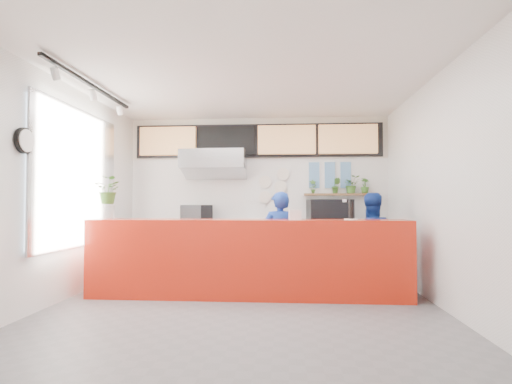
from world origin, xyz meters
The scene contains 46 objects.
floor centered at (0.00, 0.00, 0.00)m, with size 5.00×5.00×0.00m, color slate.
ceiling centered at (0.00, 0.00, 3.00)m, with size 5.00×5.00×0.00m, color silver.
wall_back centered at (0.00, 2.50, 1.50)m, with size 5.00×5.00×0.00m, color white.
wall_left centered at (-2.50, 0.00, 1.50)m, with size 5.00×5.00×0.00m, color white.
wall_right centered at (2.50, 0.00, 1.50)m, with size 5.00×5.00×0.00m, color white.
service_counter centered at (0.00, 0.40, 0.55)m, with size 4.50×0.60×1.10m, color red.
cream_band centered at (0.00, 2.49, 2.60)m, with size 5.00×0.02×0.80m, color beige.
prep_bench centered at (-0.80, 2.20, 0.45)m, with size 1.80×0.60×0.90m, color #B2B5BA.
panini_oven centered at (-1.14, 2.20, 1.10)m, with size 0.45×0.45×0.40m, color black.
extraction_hood centered at (-0.80, 2.15, 2.15)m, with size 1.20×0.70×0.35m, color #B2B5BA.
hood_lip centered at (-0.80, 2.15, 1.95)m, with size 1.20×0.70×0.08m, color #B2B5BA.
right_bench centered at (1.50, 2.20, 0.45)m, with size 1.80×0.60×0.90m, color #B2B5BA.
espresso_machine centered at (1.36, 2.20, 1.15)m, with size 0.78×0.56×0.50m, color black.
espresso_tray centered at (1.36, 2.20, 1.38)m, with size 0.64×0.44×0.06m, color #B8BCC0.
herb_shelf centered at (1.60, 2.40, 1.50)m, with size 1.40×0.18×0.04m, color brown.
menu_board_far_left centered at (-1.75, 2.38, 2.55)m, with size 1.10×0.10×0.55m, color tan.
menu_board_mid_left centered at (-0.59, 2.38, 2.55)m, with size 1.10×0.10×0.55m, color black.
menu_board_mid_right centered at (0.57, 2.38, 2.55)m, with size 1.10×0.10×0.55m, color tan.
menu_board_far_right centered at (1.73, 2.38, 2.55)m, with size 1.10×0.10×0.55m, color tan.
soffit centered at (0.00, 2.46, 2.55)m, with size 4.80×0.04×0.65m, color black.
window_pane centered at (-2.47, 0.30, 1.70)m, with size 0.04×2.20×1.90m, color silver.
window_frame centered at (-2.45, 0.30, 1.70)m, with size 0.03×2.30×2.00m, color #B2B5BA.
wall_clock_rim centered at (-2.46, -0.90, 2.05)m, with size 0.30×0.30×0.05m, color black.
wall_clock_face centered at (-2.43, -0.90, 2.05)m, with size 0.26×0.26×0.02m, color white.
track_rail centered at (-2.10, 0.00, 2.94)m, with size 0.05×2.40×0.04m, color black.
dec_plate_a centered at (0.15, 2.47, 1.75)m, with size 0.24×0.24×0.03m, color silver.
dec_plate_b centered at (0.45, 2.47, 1.65)m, with size 0.24×0.24×0.03m, color silver.
dec_plate_c centered at (0.15, 2.47, 1.45)m, with size 0.24×0.24×0.03m, color silver.
dec_plate_d centered at (0.50, 2.47, 1.90)m, with size 0.24×0.24×0.03m, color silver.
photo_frame_a centered at (1.10, 2.48, 2.00)m, with size 0.20×0.02×0.25m, color #598CBF.
photo_frame_b centered at (1.40, 2.48, 2.00)m, with size 0.20×0.02×0.25m, color #598CBF.
photo_frame_c centered at (1.70, 2.48, 2.00)m, with size 0.20×0.02×0.25m, color #598CBF.
photo_frame_d centered at (1.10, 2.48, 1.75)m, with size 0.20×0.02×0.25m, color #598CBF.
photo_frame_e centered at (1.40, 2.48, 1.75)m, with size 0.20×0.02×0.25m, color #598CBF.
photo_frame_f centered at (1.70, 2.48, 1.75)m, with size 0.20×0.02×0.25m, color #598CBF.
staff_center centered at (0.45, 0.95, 0.76)m, with size 0.55×0.36×1.51m, color navy.
staff_right centered at (1.86, 1.04, 0.75)m, with size 0.73×0.57×1.49m, color navy.
herb_a centered at (1.07, 2.40, 1.65)m, with size 0.14×0.10×0.27m, color #3A6924.
herb_b centered at (1.51, 2.40, 1.67)m, with size 0.17×0.13×0.30m, color #3A6924.
herb_c centered at (1.80, 2.40, 1.69)m, with size 0.30×0.26×0.34m, color #3A6924.
herb_d centered at (2.05, 2.40, 1.67)m, with size 0.16×0.15×0.29m, color #3A6924.
glass_vase centered at (-2.00, 0.31, 1.20)m, with size 0.16×0.16×0.20m, color white.
basil_vase centered at (-2.00, 0.31, 1.52)m, with size 0.36×0.31×0.40m, color #3A6924.
napkin_holder centered at (0.67, 0.31, 1.17)m, with size 0.16×0.10×0.14m, color white.
white_plate centered at (1.45, 0.40, 1.11)m, with size 0.19×0.19×0.01m, color white.
pepper_mill centered at (1.45, 0.40, 1.25)m, with size 0.07×0.07×0.26m, color black.
Camera 1 is at (0.52, -5.26, 1.33)m, focal length 28.00 mm.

